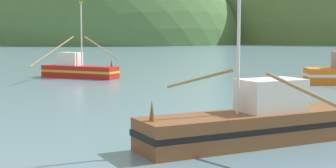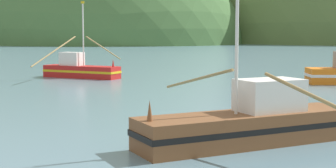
{
  "view_description": "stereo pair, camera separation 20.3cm",
  "coord_description": "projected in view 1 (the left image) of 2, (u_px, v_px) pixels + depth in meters",
  "views": [
    {
      "loc": [
        7.98,
        -2.99,
        4.13
      ],
      "look_at": [
        0.94,
        22.39,
        1.4
      ],
      "focal_mm": 54.31,
      "sensor_mm": 36.0,
      "label": 1
    },
    {
      "loc": [
        8.18,
        -2.93,
        4.13
      ],
      "look_at": [
        0.94,
        22.39,
        1.4
      ],
      "focal_mm": 54.31,
      "sensor_mm": 36.0,
      "label": 2
    }
  ],
  "objects": [
    {
      "name": "hill_mid_right",
      "position": [
        24.0,
        40.0,
        261.85
      ],
      "size": [
        189.13,
        151.3,
        105.09
      ],
      "primitive_type": "ellipsoid",
      "color": "#516B38",
      "rests_on": "ground"
    },
    {
      "name": "fishing_boat_brown",
      "position": [
        252.0,
        123.0,
        18.67
      ],
      "size": [
        9.03,
        9.98,
        6.99
      ],
      "rotation": [
        0.0,
        0.0,
        3.88
      ],
      "color": "brown",
      "rests_on": "ground"
    },
    {
      "name": "fishing_boat_red",
      "position": [
        78.0,
        69.0,
        45.42
      ],
      "size": [
        7.57,
        12.96,
        6.79
      ],
      "rotation": [
        0.0,
        0.0,
        6.1
      ],
      "color": "red",
      "rests_on": "ground"
    },
    {
      "name": "hill_far_center",
      "position": [
        95.0,
        43.0,
        179.83
      ],
      "size": [
        102.32,
        81.86,
        71.01
      ],
      "primitive_type": "ellipsoid",
      "color": "#47703D",
      "rests_on": "ground"
    }
  ]
}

